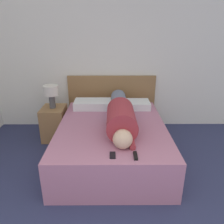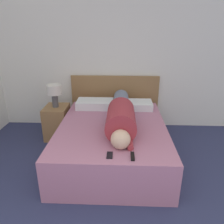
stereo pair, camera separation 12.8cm
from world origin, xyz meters
TOP-DOWN VIEW (x-y plane):
  - wall_back at (0.00, 3.89)m, footprint 5.37×0.06m
  - bed at (0.08, 2.70)m, footprint 1.51×1.95m
  - headboard at (0.08, 3.82)m, footprint 1.63×0.04m
  - nightstand at (-0.91, 3.29)m, footprint 0.38×0.47m
  - table_lamp at (-0.91, 3.29)m, footprint 0.24×0.24m
  - person_lying at (0.20, 2.68)m, footprint 0.38×1.68m
  - pillow_near_headboard at (-0.25, 3.39)m, footprint 0.62×0.36m
  - pillow_second at (0.43, 3.39)m, footprint 0.59×0.36m
  - tv_remote at (0.33, 1.88)m, footprint 0.04×0.15m
  - cell_phone at (0.08, 1.90)m, footprint 0.06×0.13m

SIDE VIEW (x-z plane):
  - bed at x=0.08m, z-range 0.00..0.53m
  - nightstand at x=-0.91m, z-range 0.00..0.56m
  - headboard at x=0.08m, z-range 0.00..0.99m
  - cell_phone at x=0.08m, z-range 0.53..0.54m
  - tv_remote at x=0.33m, z-range 0.53..0.55m
  - pillow_second at x=0.43m, z-range 0.53..0.64m
  - pillow_near_headboard at x=-0.25m, z-range 0.53..0.66m
  - person_lying at x=0.20m, z-range 0.50..0.88m
  - table_lamp at x=-0.91m, z-range 0.64..1.02m
  - wall_back at x=0.00m, z-range 0.00..2.60m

